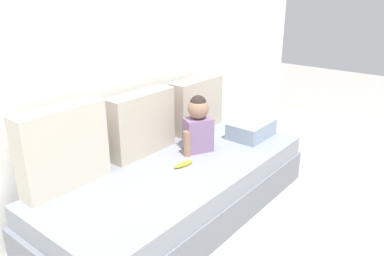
{
  "coord_description": "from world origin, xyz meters",
  "views": [
    {
      "loc": [
        -1.88,
        -1.64,
        1.64
      ],
      "look_at": [
        0.15,
        0.0,
        0.65
      ],
      "focal_mm": 35.32,
      "sensor_mm": 36.0,
      "label": 1
    }
  ],
  "objects_px": {
    "couch": "(179,190)",
    "folded_blanket": "(251,129)",
    "throw_pillow_right": "(197,104)",
    "throw_pillow_center": "(142,123)",
    "throw_pillow_left": "(63,148)",
    "toddler": "(198,124)",
    "banana": "(183,164)"
  },
  "relations": [
    {
      "from": "throw_pillow_left",
      "to": "folded_blanket",
      "type": "xyz_separation_m",
      "value": [
        1.51,
        -0.49,
        -0.2
      ]
    },
    {
      "from": "throw_pillow_left",
      "to": "toddler",
      "type": "bearing_deg",
      "value": -17.53
    },
    {
      "from": "throw_pillow_right",
      "to": "folded_blanket",
      "type": "xyz_separation_m",
      "value": [
        0.14,
        -0.49,
        -0.16
      ]
    },
    {
      "from": "throw_pillow_left",
      "to": "banana",
      "type": "xyz_separation_m",
      "value": [
        0.7,
        -0.41,
        -0.25
      ]
    },
    {
      "from": "throw_pillow_center",
      "to": "banana",
      "type": "xyz_separation_m",
      "value": [
        0.01,
        -0.41,
        -0.22
      ]
    },
    {
      "from": "toddler",
      "to": "folded_blanket",
      "type": "distance_m",
      "value": 0.57
    },
    {
      "from": "couch",
      "to": "throw_pillow_center",
      "type": "height_order",
      "value": "throw_pillow_center"
    },
    {
      "from": "toddler",
      "to": "folded_blanket",
      "type": "relative_size",
      "value": 1.14
    },
    {
      "from": "throw_pillow_center",
      "to": "banana",
      "type": "relative_size",
      "value": 3.41
    },
    {
      "from": "couch",
      "to": "throw_pillow_right",
      "type": "distance_m",
      "value": 0.89
    },
    {
      "from": "throw_pillow_right",
      "to": "toddler",
      "type": "bearing_deg",
      "value": -140.66
    },
    {
      "from": "throw_pillow_center",
      "to": "banana",
      "type": "bearing_deg",
      "value": -88.52
    },
    {
      "from": "throw_pillow_center",
      "to": "banana",
      "type": "height_order",
      "value": "throw_pillow_center"
    },
    {
      "from": "couch",
      "to": "folded_blanket",
      "type": "xyz_separation_m",
      "value": [
        0.83,
        -0.12,
        0.27
      ]
    },
    {
      "from": "couch",
      "to": "folded_blanket",
      "type": "height_order",
      "value": "folded_blanket"
    },
    {
      "from": "banana",
      "to": "folded_blanket",
      "type": "height_order",
      "value": "folded_blanket"
    },
    {
      "from": "couch",
      "to": "throw_pillow_left",
      "type": "relative_size",
      "value": 3.75
    },
    {
      "from": "throw_pillow_center",
      "to": "toddler",
      "type": "xyz_separation_m",
      "value": [
        0.3,
        -0.31,
        -0.02
      ]
    },
    {
      "from": "throw_pillow_right",
      "to": "toddler",
      "type": "height_order",
      "value": "throw_pillow_right"
    },
    {
      "from": "throw_pillow_left",
      "to": "banana",
      "type": "height_order",
      "value": "throw_pillow_left"
    },
    {
      "from": "throw_pillow_left",
      "to": "toddler",
      "type": "xyz_separation_m",
      "value": [
        0.99,
        -0.31,
        -0.04
      ]
    },
    {
      "from": "folded_blanket",
      "to": "banana",
      "type": "bearing_deg",
      "value": 174.08
    },
    {
      "from": "throw_pillow_left",
      "to": "toddler",
      "type": "height_order",
      "value": "throw_pillow_left"
    },
    {
      "from": "throw_pillow_left",
      "to": "throw_pillow_right",
      "type": "bearing_deg",
      "value": 0.0
    },
    {
      "from": "throw_pillow_right",
      "to": "banana",
      "type": "relative_size",
      "value": 3.33
    },
    {
      "from": "throw_pillow_left",
      "to": "banana",
      "type": "distance_m",
      "value": 0.85
    },
    {
      "from": "throw_pillow_left",
      "to": "throw_pillow_center",
      "type": "xyz_separation_m",
      "value": [
        0.69,
        0.0,
        -0.03
      ]
    },
    {
      "from": "couch",
      "to": "folded_blanket",
      "type": "distance_m",
      "value": 0.88
    },
    {
      "from": "throw_pillow_right",
      "to": "folded_blanket",
      "type": "height_order",
      "value": "throw_pillow_right"
    },
    {
      "from": "couch",
      "to": "toddler",
      "type": "height_order",
      "value": "toddler"
    },
    {
      "from": "throw_pillow_center",
      "to": "throw_pillow_right",
      "type": "distance_m",
      "value": 0.69
    },
    {
      "from": "throw_pillow_right",
      "to": "banana",
      "type": "height_order",
      "value": "throw_pillow_right"
    }
  ]
}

